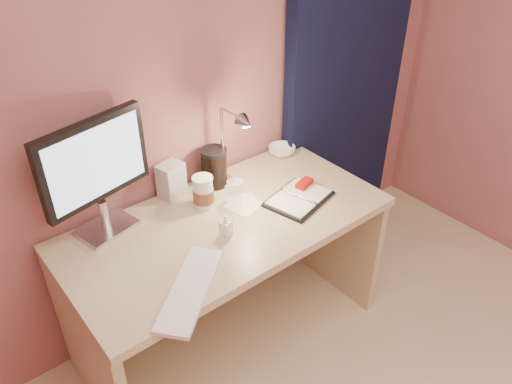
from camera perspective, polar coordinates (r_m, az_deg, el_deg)
room at (r=2.72m, az=9.12°, el=14.57°), size 3.50×3.50×3.50m
desk at (r=2.33m, az=-4.31°, el=-6.82°), size 1.40×0.70×0.73m
monitor at (r=2.01m, az=-18.00°, el=2.62°), size 0.46×0.21×0.50m
keyboard at (r=1.83m, az=-7.49°, el=-10.93°), size 0.42×0.37×0.02m
planner at (r=2.27m, az=4.95°, el=-0.57°), size 0.33×0.28×0.05m
paper_a at (r=2.22m, az=-1.34°, el=-1.50°), size 0.17×0.17×0.00m
paper_b at (r=2.24m, az=-1.57°, el=-1.18°), size 0.16×0.16×0.00m
coffee_cup at (r=2.19m, az=-6.04°, el=-0.10°), size 0.09×0.09×0.15m
clear_cup at (r=2.19m, az=-2.43°, el=-0.17°), size 0.07×0.07×0.12m
bowl at (r=2.61m, az=2.97°, el=4.77°), size 0.16×0.16×0.04m
lotion_bottle at (r=2.04m, az=-3.49°, el=-3.78°), size 0.05×0.05×0.10m
dark_jar at (r=2.33m, az=-4.78°, el=2.63°), size 0.12×0.12×0.17m
product_box at (r=2.27m, az=-9.66°, el=1.32°), size 0.13×0.11×0.16m
desk_lamp at (r=2.18m, az=-2.35°, el=5.60°), size 0.10×0.25×0.41m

